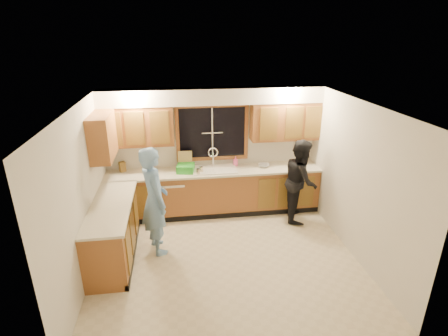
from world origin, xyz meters
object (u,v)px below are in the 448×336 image
object	(u,v)px
sink	(214,173)
knife_block	(122,167)
soap_bottle	(236,161)
bowl	(264,166)
stove	(107,251)
dish_crate	(186,168)
man	(155,201)
woman	(301,180)
dishwasher	(172,196)

from	to	relation	value
sink	knife_block	distance (m)	1.79
knife_block	soap_bottle	size ratio (longest dim) A/B	1.03
soap_bottle	bowl	world-z (taller)	soap_bottle
stove	soap_bottle	world-z (taller)	soap_bottle
sink	stove	size ratio (longest dim) A/B	0.96
dish_crate	sink	bearing A→B (deg)	2.10
man	dish_crate	size ratio (longest dim) A/B	5.69
man	knife_block	xyz separation A→B (m)	(-0.66, 1.36, 0.11)
knife_block	soap_bottle	xyz separation A→B (m)	(2.23, 0.01, -0.00)
man	woman	size ratio (longest dim) A/B	1.13
man	bowl	bearing A→B (deg)	-79.34
knife_block	bowl	xyz separation A→B (m)	(2.78, -0.14, -0.07)
soap_bottle	bowl	distance (m)	0.58
knife_block	man	bearing A→B (deg)	-95.19
dishwasher	stove	world-z (taller)	stove
dishwasher	dish_crate	world-z (taller)	dish_crate
man	sink	bearing A→B (deg)	-62.27
knife_block	bowl	distance (m)	2.79
man	soap_bottle	bearing A→B (deg)	-67.99
sink	knife_block	size ratio (longest dim) A/B	4.33
dish_crate	bowl	xyz separation A→B (m)	(1.57, 0.05, -0.05)
knife_block	dishwasher	bearing A→B (deg)	-42.61
bowl	dishwasher	bearing A→B (deg)	-178.65
dish_crate	soap_bottle	size ratio (longest dim) A/B	1.67
stove	dish_crate	bearing A→B (deg)	55.55
dishwasher	woman	xyz separation A→B (m)	(2.46, -0.47, 0.40)
sink	dishwasher	xyz separation A→B (m)	(-0.85, -0.01, -0.45)
bowl	soap_bottle	bearing A→B (deg)	164.40
dishwasher	woman	world-z (taller)	woman
soap_bottle	dish_crate	bearing A→B (deg)	-168.65
stove	bowl	size ratio (longest dim) A/B	3.99
dish_crate	dishwasher	bearing A→B (deg)	178.81
stove	knife_block	size ratio (longest dim) A/B	4.53
woman	dish_crate	bearing A→B (deg)	92.83
woman	knife_block	world-z (taller)	woman
dishwasher	stove	xyz separation A→B (m)	(-0.95, -1.81, 0.04)
man	woman	xyz separation A→B (m)	(2.72, 0.70, -0.11)
dish_crate	soap_bottle	world-z (taller)	soap_bottle
dish_crate	bowl	size ratio (longest dim) A/B	1.42
dishwasher	bowl	bearing A→B (deg)	1.35
stove	knife_block	distance (m)	2.08
dish_crate	man	bearing A→B (deg)	-115.17
knife_block	stove	bearing A→B (deg)	-121.88
sink	knife_block	bearing A→B (deg)	174.43
knife_block	bowl	bearing A→B (deg)	-34.09
soap_bottle	stove	bearing A→B (deg)	-138.33
sink	dish_crate	distance (m)	0.58
stove	woman	size ratio (longest dim) A/B	0.56
bowl	dish_crate	bearing A→B (deg)	-178.19
sink	soap_bottle	world-z (taller)	sink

